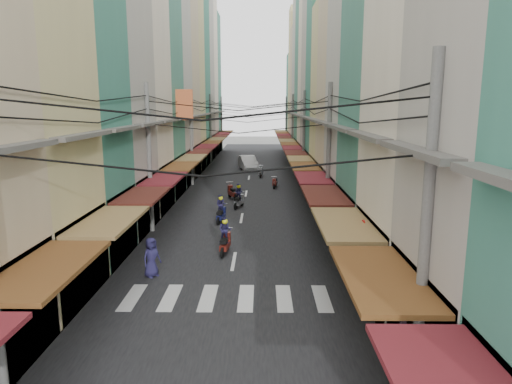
# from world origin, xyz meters

# --- Properties ---
(ground) EXTENTS (160.00, 160.00, 0.00)m
(ground) POSITION_xyz_m (0.00, 0.00, 0.00)
(ground) COLOR slate
(ground) RESTS_ON ground
(road) EXTENTS (10.00, 80.00, 0.02)m
(road) POSITION_xyz_m (0.00, 20.00, 0.01)
(road) COLOR black
(road) RESTS_ON ground
(sidewalk_left) EXTENTS (3.00, 80.00, 0.06)m
(sidewalk_left) POSITION_xyz_m (-6.50, 20.00, 0.03)
(sidewalk_left) COLOR slate
(sidewalk_left) RESTS_ON ground
(sidewalk_right) EXTENTS (3.00, 80.00, 0.06)m
(sidewalk_right) POSITION_xyz_m (6.50, 20.00, 0.03)
(sidewalk_right) COLOR slate
(sidewalk_right) RESTS_ON ground
(crosswalk) EXTENTS (7.55, 2.40, 0.01)m
(crosswalk) POSITION_xyz_m (-0.00, -6.00, 0.03)
(crosswalk) COLOR silver
(crosswalk) RESTS_ON ground
(building_row_left) EXTENTS (7.80, 67.67, 23.70)m
(building_row_left) POSITION_xyz_m (-7.92, 16.56, 9.78)
(building_row_left) COLOR beige
(building_row_left) RESTS_ON ground
(building_row_right) EXTENTS (7.80, 68.98, 22.59)m
(building_row_right) POSITION_xyz_m (7.92, 16.45, 9.41)
(building_row_right) COLOR #3C8670
(building_row_right) RESTS_ON ground
(utility_poles) EXTENTS (10.20, 66.13, 8.20)m
(utility_poles) POSITION_xyz_m (0.00, 15.01, 6.59)
(utility_poles) COLOR slate
(utility_poles) RESTS_ON ground
(white_car) EXTENTS (5.63, 3.13, 1.88)m
(white_car) POSITION_xyz_m (-0.27, 27.70, 0.00)
(white_car) COLOR silver
(white_car) RESTS_ON ground
(bicycle) EXTENTS (1.67, 0.99, 1.08)m
(bicycle) POSITION_xyz_m (5.54, -2.10, 0.00)
(bicycle) COLOR black
(bicycle) RESTS_ON ground
(moving_scooters) EXTENTS (3.98, 25.35, 1.78)m
(moving_scooters) POSITION_xyz_m (-0.14, 9.10, 0.52)
(moving_scooters) COLOR black
(moving_scooters) RESTS_ON ground
(parked_scooters) EXTENTS (12.56, 15.57, 1.00)m
(parked_scooters) POSITION_xyz_m (4.10, -3.23, 0.46)
(parked_scooters) COLOR black
(parked_scooters) RESTS_ON ground
(pedestrians) EXTENTS (12.88, 26.37, 2.19)m
(pedestrians) POSITION_xyz_m (-4.22, 3.47, 1.04)
(pedestrians) COLOR #2B202B
(pedestrians) RESTS_ON ground
(market_umbrella) EXTENTS (2.15, 2.15, 2.27)m
(market_umbrella) POSITION_xyz_m (6.97, -6.84, 2.00)
(market_umbrella) COLOR #B2B2B7
(market_umbrella) RESTS_ON ground
(traffic_sign) EXTENTS (0.10, 0.69, 3.13)m
(traffic_sign) POSITION_xyz_m (4.78, -6.48, 2.30)
(traffic_sign) COLOR slate
(traffic_sign) RESTS_ON ground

